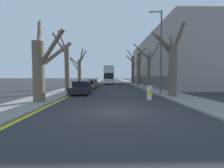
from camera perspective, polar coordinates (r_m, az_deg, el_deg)
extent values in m
plane|color=#2B2D30|center=(8.58, 1.41, -10.34)|extent=(300.00, 300.00, 0.00)
cube|color=gray|center=(58.66, -6.60, 1.04)|extent=(3.02, 120.00, 0.12)
cube|color=gray|center=(58.73, 5.38, 1.05)|extent=(3.02, 120.00, 0.12)
cube|color=#9E9384|center=(37.10, 19.73, 7.73)|extent=(10.00, 32.89, 10.37)
cube|color=#5E584F|center=(35.52, 12.01, 1.36)|extent=(0.12, 32.24, 2.07)
cube|color=yellow|center=(58.52, -4.95, 0.99)|extent=(0.24, 120.00, 0.01)
cylinder|color=brown|center=(12.20, -26.17, 3.95)|extent=(0.83, 0.83, 4.50)
cylinder|color=brown|center=(13.14, -24.88, 7.94)|extent=(0.50, 2.06, 1.43)
cylinder|color=brown|center=(13.61, -26.05, 15.61)|extent=(1.10, 2.33, 3.26)
cylinder|color=brown|center=(12.79, -20.72, 10.43)|extent=(2.20, 2.14, 2.38)
cylinder|color=brown|center=(11.62, -22.43, 11.97)|extent=(2.35, 1.05, 2.79)
cylinder|color=brown|center=(13.25, -25.99, 15.32)|extent=(0.78, 1.69, 1.67)
cylinder|color=brown|center=(19.72, -16.77, 5.26)|extent=(0.58, 0.58, 5.63)
cylinder|color=brown|center=(18.59, -19.02, 13.67)|extent=(0.71, 3.31, 2.10)
cylinder|color=brown|center=(20.34, -17.69, 11.46)|extent=(1.04, 0.89, 1.90)
cylinder|color=brown|center=(20.49, -17.40, 11.36)|extent=(0.93, 1.23, 2.17)
cylinder|color=brown|center=(20.87, -18.40, 15.39)|extent=(1.62, 1.25, 2.88)
cylinder|color=brown|center=(27.10, -12.30, 3.86)|extent=(0.60, 0.60, 4.89)
cylinder|color=brown|center=(26.83, -11.11, 10.00)|extent=(1.57, 0.99, 2.23)
cylinder|color=brown|center=(27.46, -13.96, 8.25)|extent=(1.75, 0.36, 1.66)
cylinder|color=brown|center=(28.04, -14.00, 6.99)|extent=(2.17, 1.61, 2.60)
cylinder|color=brown|center=(26.54, -11.74, 9.76)|extent=(1.12, 1.62, 2.89)
cylinder|color=brown|center=(15.05, 22.11, 4.63)|extent=(0.74, 0.74, 4.95)
cylinder|color=brown|center=(16.71, 23.87, 15.10)|extent=(2.10, 2.29, 2.47)
cylinder|color=brown|center=(15.10, 24.00, 16.31)|extent=(0.81, 1.33, 2.26)
cylinder|color=brown|center=(16.04, 18.52, 14.51)|extent=(1.72, 2.26, 2.92)
cylinder|color=brown|center=(15.81, 21.77, 14.01)|extent=(0.38, 1.21, 1.90)
cylinder|color=brown|center=(14.95, 19.58, 14.41)|extent=(1.79, 0.51, 1.53)
cylinder|color=brown|center=(23.29, 13.75, 4.35)|extent=(0.46, 0.46, 5.16)
cylinder|color=brown|center=(24.40, 11.75, 11.63)|extent=(1.47, 2.20, 2.13)
cylinder|color=brown|center=(22.81, 15.58, 11.06)|extent=(1.16, 1.92, 2.74)
cylinder|color=brown|center=(23.98, 11.01, 12.07)|extent=(2.25, 1.47, 2.66)
cylinder|color=brown|center=(23.27, 11.69, 11.49)|extent=(1.90, 0.30, 1.33)
cylinder|color=brown|center=(22.96, 14.03, 9.09)|extent=(0.24, 1.10, 1.90)
cylinder|color=brown|center=(31.75, 10.00, 5.54)|extent=(0.63, 0.63, 6.88)
cylinder|color=brown|center=(32.16, 11.56, 12.04)|extent=(1.81, 0.51, 1.83)
cylinder|color=brown|center=(31.36, 10.64, 8.20)|extent=(0.74, 1.36, 2.25)
cylinder|color=brown|center=(32.63, 10.70, 10.32)|extent=(1.23, 1.38, 1.69)
cylinder|color=brown|center=(39.97, 7.93, 5.33)|extent=(0.71, 0.71, 7.33)
cylinder|color=brown|center=(39.95, 6.74, 9.59)|extent=(1.93, 0.52, 1.77)
cylinder|color=brown|center=(40.69, 6.95, 11.29)|extent=(1.62, 1.17, 2.45)
cylinder|color=brown|center=(40.17, 6.83, 9.40)|extent=(1.76, 0.47, 1.89)
cylinder|color=brown|center=(40.59, 9.87, 8.22)|extent=(2.98, 0.76, 2.11)
cube|color=silver|center=(40.02, -1.19, 2.41)|extent=(2.41, 10.89, 2.52)
cube|color=silver|center=(40.06, -1.19, 5.30)|extent=(2.36, 10.67, 1.52)
cube|color=#B8B1A9|center=(40.10, -1.19, 6.47)|extent=(2.36, 10.67, 0.12)
cube|color=black|center=(40.02, -1.19, 3.11)|extent=(2.44, 9.59, 1.31)
cube|color=black|center=(40.06, -1.19, 5.41)|extent=(2.44, 9.59, 1.15)
cube|color=black|center=(34.60, -1.22, 3.14)|extent=(2.17, 0.06, 1.38)
cylinder|color=black|center=(36.80, -2.82, 0.66)|extent=(0.30, 1.03, 1.03)
cylinder|color=black|center=(36.79, 0.41, 0.66)|extent=(0.30, 1.03, 1.03)
cylinder|color=black|center=(43.11, -2.54, 0.99)|extent=(0.30, 1.03, 1.03)
cylinder|color=black|center=(43.10, 0.21, 0.99)|extent=(0.30, 1.03, 1.03)
cube|color=black|center=(17.21, -11.57, -2.06)|extent=(1.89, 4.60, 0.63)
cube|color=black|center=(17.43, -11.43, 0.10)|extent=(1.66, 2.39, 0.65)
cylinder|color=black|center=(16.06, -15.41, -3.05)|extent=(0.20, 0.65, 0.65)
cylinder|color=black|center=(15.73, -9.50, -3.11)|extent=(0.20, 0.65, 0.65)
cylinder|color=black|center=(18.73, -13.30, -2.18)|extent=(0.20, 0.65, 0.65)
cylinder|color=black|center=(18.45, -8.22, -2.21)|extent=(0.20, 0.65, 0.65)
cube|color=olive|center=(23.29, -8.77, -0.75)|extent=(1.79, 4.06, 0.62)
cube|color=black|center=(23.51, -8.70, 0.78)|extent=(1.57, 2.11, 0.61)
cylinder|color=black|center=(22.23, -11.19, -1.39)|extent=(0.20, 0.64, 0.64)
cylinder|color=black|center=(22.00, -7.18, -1.40)|extent=(0.20, 0.64, 0.64)
cylinder|color=black|center=(24.63, -10.18, -0.96)|extent=(0.20, 0.64, 0.64)
cylinder|color=black|center=(24.42, -6.56, -0.97)|extent=(0.20, 0.64, 0.64)
cube|color=olive|center=(28.48, -7.34, 0.00)|extent=(1.75, 4.09, 0.70)
cube|color=black|center=(28.70, -7.29, 1.25)|extent=(1.54, 2.13, 0.52)
cylinder|color=black|center=(27.37, -9.21, -0.60)|extent=(0.20, 0.61, 0.61)
cylinder|color=black|center=(27.19, -6.02, -0.60)|extent=(0.20, 0.61, 0.61)
cylinder|color=black|center=(29.80, -8.53, -0.31)|extent=(0.20, 0.61, 0.61)
cylinder|color=black|center=(29.64, -5.60, -0.30)|extent=(0.20, 0.61, 0.61)
cylinder|color=#4C4F54|center=(16.85, 18.15, 11.10)|extent=(0.16, 0.16, 8.81)
cylinder|color=#4C4F54|center=(17.81, 16.55, 24.88)|extent=(1.10, 0.11, 0.11)
cube|color=beige|center=(17.66, 14.67, 25.09)|extent=(0.44, 0.20, 0.16)
cylinder|color=white|center=(12.90, 14.04, -3.28)|extent=(0.39, 0.39, 1.19)
cube|color=yellow|center=(12.70, 14.28, -3.11)|extent=(0.27, 0.01, 0.43)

